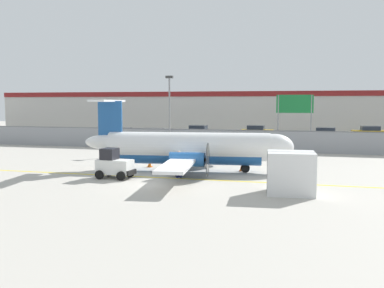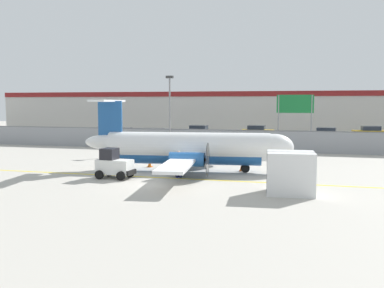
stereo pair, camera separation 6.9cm
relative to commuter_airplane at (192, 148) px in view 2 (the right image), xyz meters
name	(u,v)px [view 2 (the right image)]	position (x,y,z in m)	size (l,w,h in m)	color
ground_plane	(180,179)	(-0.04, -2.93, -1.60)	(140.00, 140.00, 0.01)	#ADA89E
perimeter_fence	(225,139)	(-0.04, 13.07, -0.49)	(98.00, 0.10, 2.10)	gray
parking_lot_strip	(242,140)	(-0.04, 24.57, -1.54)	(98.00, 17.00, 0.12)	#38383A
background_building	(258,111)	(-0.04, 43.06, 1.66)	(91.00, 8.10, 6.50)	beige
commuter_airplane	(192,148)	(0.00, 0.00, 0.00)	(14.56, 16.08, 4.92)	white
baggage_tug	(114,165)	(-4.06, -3.83, -0.75)	(2.40, 1.52, 1.88)	silver
ground_crew_worker	(179,163)	(-0.20, -2.57, -0.65)	(0.51, 0.47, 1.70)	#191E4C
cargo_container	(291,173)	(6.79, -5.77, -0.50)	(2.54, 2.18, 2.20)	silver
traffic_cone_near_left	(161,170)	(-1.69, -1.70, -1.29)	(0.36, 0.36, 0.64)	orange
traffic_cone_near_right	(242,167)	(3.30, 1.00, -1.29)	(0.36, 0.36, 0.64)	orange
traffic_cone_far_left	(150,163)	(-3.53, 1.14, -1.29)	(0.36, 0.36, 0.64)	orange
parked_car_0	(122,134)	(-13.85, 19.51, -0.71)	(4.37, 2.37, 1.58)	black
parked_car_1	(153,135)	(-9.86, 19.24, -0.71)	(4.28, 2.17, 1.58)	slate
parked_car_2	(198,131)	(-6.30, 27.18, -0.71)	(4.32, 2.26, 1.58)	silver
parked_car_3	(210,137)	(-2.73, 18.43, -0.71)	(4.28, 2.16, 1.58)	slate
parked_car_4	(257,131)	(1.41, 29.01, -0.71)	(4.28, 2.17, 1.58)	#B28C19
parked_car_5	(300,138)	(7.07, 18.90, -0.71)	(4.36, 2.37, 1.58)	slate
parked_car_6	(327,134)	(10.20, 26.15, -0.71)	(4.39, 2.43, 1.58)	navy
parked_car_7	(370,132)	(15.69, 30.95, -0.71)	(4.34, 2.30, 1.58)	#B28C19
apron_light_pole	(170,107)	(-5.06, 10.92, 2.70)	(0.70, 0.30, 7.27)	slate
highway_sign	(295,109)	(6.52, 15.40, 2.54)	(3.60, 0.14, 5.50)	slate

